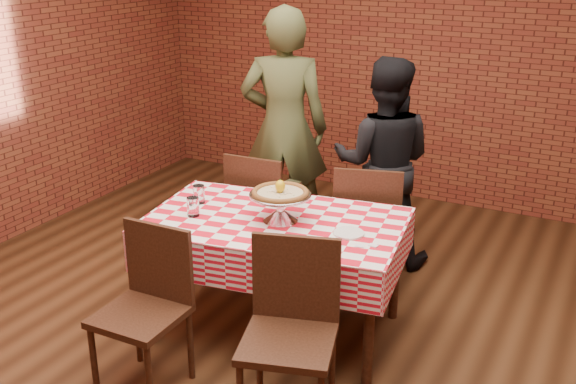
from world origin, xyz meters
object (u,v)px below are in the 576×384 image
at_px(condiment_caddy, 292,192).
at_px(diner_black, 383,163).
at_px(chair_near_left, 140,315).
at_px(table, 276,276).
at_px(chair_near_right, 288,339).
at_px(pizza_stand, 280,207).
at_px(chair_far_left, 266,210).
at_px(chair_far_right, 369,224).
at_px(pizza, 280,193).
at_px(water_glass_left, 193,207).
at_px(water_glass_right, 199,194).
at_px(diner_olive, 284,128).

height_order(condiment_caddy, diner_black, diner_black).
bearing_deg(diner_black, condiment_caddy, 60.14).
bearing_deg(chair_near_left, table, 67.08).
bearing_deg(diner_black, chair_near_right, 82.89).
xyz_separation_m(pizza_stand, condiment_caddy, (-0.08, 0.31, -0.02)).
height_order(chair_far_left, chair_far_right, chair_far_right).
height_order(pizza, diner_black, diner_black).
height_order(pizza_stand, water_glass_left, pizza_stand).
height_order(water_glass_right, diner_black, diner_black).
relative_size(water_glass_left, water_glass_right, 1.00).
distance_m(pizza, water_glass_right, 0.61).
height_order(chair_far_left, diner_olive, diner_olive).
bearing_deg(diner_black, pizza, 67.36).
height_order(chair_near_left, diner_black, diner_black).
xyz_separation_m(water_glass_right, chair_near_right, (1.03, -0.74, -0.35)).
distance_m(table, water_glass_left, 0.67).
bearing_deg(table, water_glass_right, 178.70).
bearing_deg(pizza, pizza_stand, 180.00).
relative_size(pizza_stand, water_glass_left, 3.23).
xyz_separation_m(pizza_stand, chair_near_right, (0.43, -0.73, -0.37)).
relative_size(chair_far_right, diner_black, 0.60).
bearing_deg(condiment_caddy, diner_black, 83.73).
bearing_deg(condiment_caddy, water_glass_left, -121.64).
height_order(water_glass_right, chair_far_right, chair_far_right).
bearing_deg(chair_far_right, water_glass_right, 27.65).
relative_size(water_glass_right, diner_olive, 0.06).
relative_size(pizza, chair_near_left, 0.37).
distance_m(chair_near_left, chair_far_right, 1.82).
height_order(condiment_caddy, chair_near_right, chair_near_right).
bearing_deg(diner_olive, condiment_caddy, 99.67).
height_order(pizza_stand, condiment_caddy, pizza_stand).
relative_size(pizza_stand, chair_far_right, 0.41).
bearing_deg(water_glass_right, pizza_stand, -1.45).
bearing_deg(pizza_stand, chair_far_right, 72.30).
xyz_separation_m(water_glass_left, condiment_caddy, (0.43, 0.49, 0.01)).
relative_size(water_glass_right, diner_black, 0.07).
xyz_separation_m(chair_near_left, chair_far_left, (-0.12, 1.60, 0.01)).
bearing_deg(chair_near_right, pizza, 104.37).
xyz_separation_m(table, water_glass_left, (-0.47, -0.18, 0.44)).
height_order(pizza, water_glass_right, pizza).
height_order(pizza, chair_far_left, pizza).
bearing_deg(diner_olive, chair_near_left, 75.64).
distance_m(table, chair_far_left, 0.87).
xyz_separation_m(chair_near_left, diner_black, (0.59, 2.13, 0.33)).
xyz_separation_m(pizza_stand, chair_near_left, (-0.39, -0.87, -0.39)).
bearing_deg(chair_far_left, chair_near_right, 120.20).
bearing_deg(diner_olive, table, 94.71).
distance_m(chair_near_right, chair_far_left, 1.74).
height_order(pizza_stand, diner_olive, diner_olive).
height_order(water_glass_right, chair_near_left, chair_near_left).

